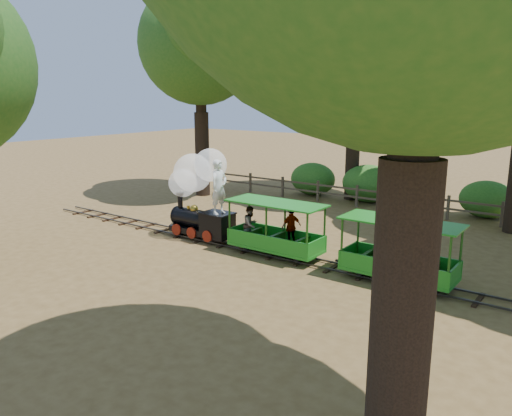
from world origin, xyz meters
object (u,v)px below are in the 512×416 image
Objects in this scene: carriage_rear at (401,256)px; fence at (378,197)px; locomotive at (198,187)px; carriage_front at (273,232)px.

carriage_rear is 0.17× the size of fence.
fence is (3.31, 7.94, -1.26)m from locomotive.
locomotive is 1.05× the size of carriage_front.
carriage_rear is (4.10, 0.02, 0.02)m from carriage_front.
locomotive reaches higher than carriage_rear.
carriage_rear is at bearing 0.23° from carriage_front.
carriage_rear is at bearing -0.35° from locomotive.
carriage_rear reaches higher than fence.
carriage_front and carriage_rear have the same top height.
fence is (0.12, 8.00, -0.17)m from carriage_front.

